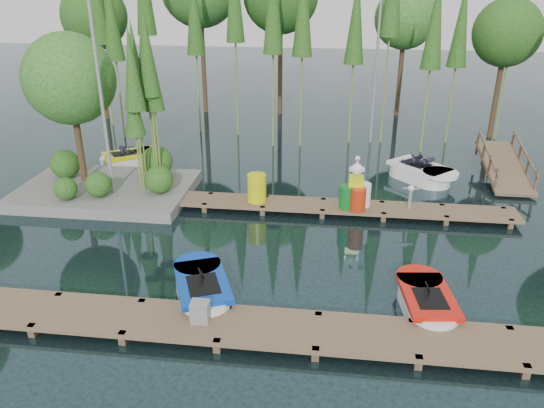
# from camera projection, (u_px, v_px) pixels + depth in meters

# --- Properties ---
(ground_plane) EXTENTS (90.00, 90.00, 0.00)m
(ground_plane) POSITION_uv_depth(u_px,v_px,m) (254.00, 242.00, 16.28)
(ground_plane) COLOR #1D3236
(near_dock) EXTENTS (18.00, 1.50, 0.50)m
(near_dock) POSITION_uv_depth(u_px,v_px,m) (223.00, 325.00, 12.11)
(near_dock) COLOR brown
(near_dock) RESTS_ON ground
(far_dock) EXTENTS (15.00, 1.20, 0.50)m
(far_dock) POSITION_uv_depth(u_px,v_px,m) (294.00, 205.00, 18.35)
(far_dock) COLOR brown
(far_dock) RESTS_ON ground
(island) EXTENTS (6.20, 4.20, 6.75)m
(island) POSITION_uv_depth(u_px,v_px,m) (91.00, 109.00, 18.71)
(island) COLOR slate
(island) RESTS_ON ground
(tree_screen) EXTENTS (34.42, 18.53, 10.31)m
(tree_screen) POSITION_uv_depth(u_px,v_px,m) (244.00, 8.00, 23.67)
(tree_screen) COLOR #45301D
(tree_screen) RESTS_ON ground
(lamp_island) EXTENTS (0.30, 0.30, 7.25)m
(lamp_island) POSITION_uv_depth(u_px,v_px,m) (99.00, 83.00, 17.46)
(lamp_island) COLOR gray
(lamp_island) RESTS_ON ground
(lamp_rear) EXTENTS (0.30, 0.30, 7.25)m
(lamp_rear) POSITION_uv_depth(u_px,v_px,m) (377.00, 52.00, 24.09)
(lamp_rear) COLOR gray
(lamp_rear) RESTS_ON ground
(ramp) EXTENTS (1.50, 3.94, 1.49)m
(ramp) POSITION_uv_depth(u_px,v_px,m) (504.00, 166.00, 20.92)
(ramp) COLOR brown
(ramp) RESTS_ON ground
(boat_blue) EXTENTS (2.18, 3.01, 0.93)m
(boat_blue) POSITION_uv_depth(u_px,v_px,m) (202.00, 290.00, 13.39)
(boat_blue) COLOR white
(boat_blue) RESTS_ON ground
(boat_red) EXTENTS (1.44, 2.67, 0.86)m
(boat_red) POSITION_uv_depth(u_px,v_px,m) (426.00, 303.00, 12.89)
(boat_red) COLOR white
(boat_red) RESTS_ON ground
(boat_yellow_far) EXTENTS (2.90, 2.49, 1.34)m
(boat_yellow_far) POSITION_uv_depth(u_px,v_px,m) (130.00, 159.00, 22.64)
(boat_yellow_far) COLOR white
(boat_yellow_far) RESTS_ON ground
(boat_white_far) EXTENTS (3.03, 3.09, 1.41)m
(boat_white_far) POSITION_uv_depth(u_px,v_px,m) (421.00, 173.00, 21.00)
(boat_white_far) COLOR white
(boat_white_far) RESTS_ON ground
(utility_cabinet) EXTENTS (0.42, 0.35, 0.51)m
(utility_cabinet) POSITION_uv_depth(u_px,v_px,m) (200.00, 312.00, 12.04)
(utility_cabinet) COLOR gray
(utility_cabinet) RESTS_ON near_dock
(yellow_barrel) EXTENTS (0.65, 0.65, 0.98)m
(yellow_barrel) POSITION_uv_depth(u_px,v_px,m) (257.00, 188.00, 18.27)
(yellow_barrel) COLOR #D0D40B
(yellow_barrel) RESTS_ON far_dock
(drum_cluster) EXTENTS (1.06, 0.97, 1.83)m
(drum_cluster) POSITION_uv_depth(u_px,v_px,m) (356.00, 193.00, 17.72)
(drum_cluster) COLOR #0B6A1F
(drum_cluster) RESTS_ON far_dock
(seagull_post) EXTENTS (0.53, 0.28, 0.84)m
(seagull_post) POSITION_uv_depth(u_px,v_px,m) (411.00, 193.00, 17.64)
(seagull_post) COLOR gray
(seagull_post) RESTS_ON far_dock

